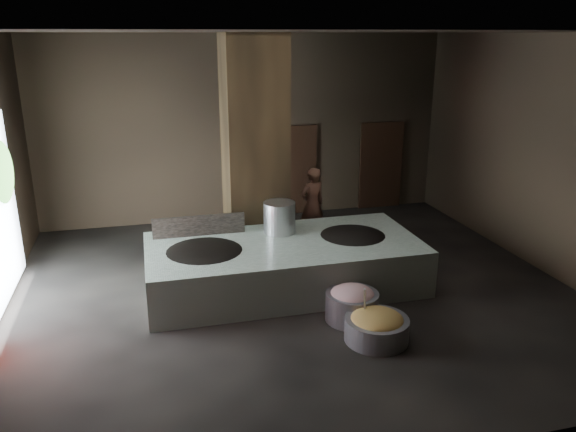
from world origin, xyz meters
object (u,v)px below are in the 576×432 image
object	(u,v)px
hearth_platform	(284,264)
meat_basin	(352,306)
cook	(312,204)
veg_basin	(377,329)
wok_right	(352,240)
stock_pot	(279,219)
wok_left	(205,256)

from	to	relation	value
hearth_platform	meat_basin	size ratio (longest dim) A/B	5.71
cook	veg_basin	xyz separation A→B (m)	(-0.32, -4.49, -0.66)
wok_right	stock_pot	world-z (taller)	stock_pot
hearth_platform	wok_right	distance (m)	1.39
wok_right	meat_basin	bearing A→B (deg)	-110.44
hearth_platform	veg_basin	bearing A→B (deg)	-68.49
hearth_platform	wok_left	size ratio (longest dim) A/B	3.17
meat_basin	wok_right	bearing A→B (deg)	69.56
wok_left	hearth_platform	bearing A→B (deg)	1.97
wok_left	stock_pot	bearing A→B (deg)	21.80
wok_left	wok_right	world-z (taller)	wok_left
veg_basin	cook	bearing A→B (deg)	85.86
meat_basin	stock_pot	bearing A→B (deg)	108.53
hearth_platform	wok_right	world-z (taller)	wok_right
stock_pot	cook	size ratio (longest dim) A/B	0.39
stock_pot	meat_basin	distance (m)	2.39
wok_left	cook	bearing A→B (deg)	40.57
wok_right	cook	distance (m)	2.19
hearth_platform	wok_left	world-z (taller)	wok_left
veg_basin	hearth_platform	bearing A→B (deg)	111.54
hearth_platform	stock_pot	world-z (taller)	stock_pot
hearth_platform	wok_right	xyz separation A→B (m)	(1.35, 0.05, 0.32)
wok_right	cook	xyz separation A→B (m)	(-0.14, 2.18, 0.09)
stock_pot	veg_basin	world-z (taller)	stock_pot
hearth_platform	stock_pot	distance (m)	0.89
hearth_platform	cook	distance (m)	2.57
wok_right	veg_basin	world-z (taller)	wok_right
stock_pot	veg_basin	distance (m)	3.08
stock_pot	meat_basin	xyz separation A→B (m)	(0.70, -2.10, -0.89)
wok_left	stock_pot	xyz separation A→B (m)	(1.50, 0.60, 0.38)
wok_left	veg_basin	xyz separation A→B (m)	(2.34, -2.20, -0.57)
hearth_platform	meat_basin	world-z (taller)	hearth_platform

